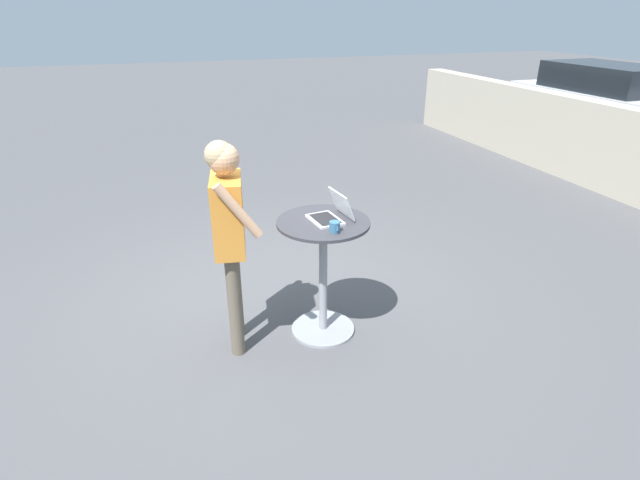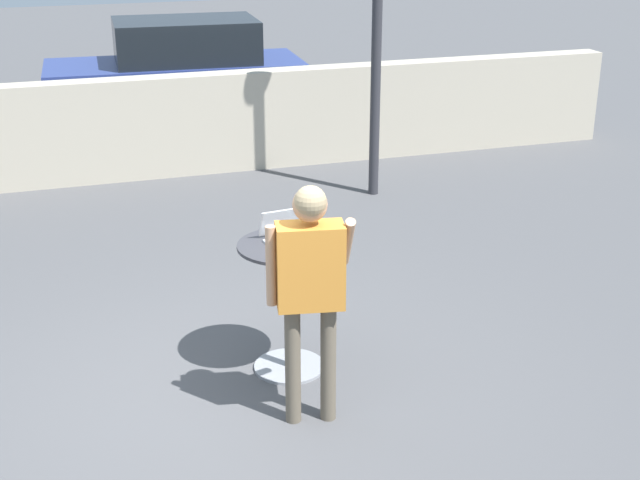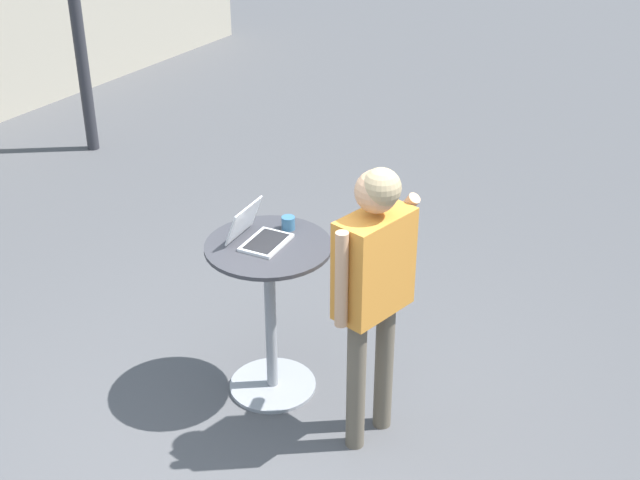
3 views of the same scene
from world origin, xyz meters
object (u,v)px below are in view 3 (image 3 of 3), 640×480
laptop (258,234)px  standing_person (374,273)px  cafe_table (270,302)px  coffee_mug (288,223)px

laptop → standing_person: standing_person is taller
cafe_table → laptop: size_ratio=3.08×
coffee_mug → standing_person: standing_person is taller
cafe_table → laptop: laptop is taller
cafe_table → coffee_mug: bearing=3.3°
laptop → cafe_table: bearing=-84.7°
laptop → standing_person: bearing=-93.3°
cafe_table → standing_person: 0.89m
cafe_table → laptop: 0.46m
cafe_table → coffee_mug: coffee_mug is taller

